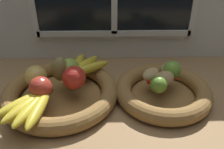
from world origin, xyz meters
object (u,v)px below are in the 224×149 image
fruit_bowl_left (61,93)px  lime_near (159,85)px  apple_red_right (74,78)px  lime_far (172,70)px  pear_brown (60,69)px  potato_oblong (151,74)px  chili_pepper (165,80)px  fruit_bowl_right (163,91)px  potato_back (168,71)px  potato_large (165,78)px  banana_bunch_front (31,105)px  apple_red_front (41,88)px  banana_bunch_back (83,66)px  apple_green_back (69,68)px  apple_golden_left (36,76)px

fruit_bowl_left → lime_near: (31.54, -4.22, 5.59)cm
apple_red_right → lime_far: size_ratio=1.23×
lime_near → pear_brown: bearing=166.6°
potato_oblong → lime_far: lime_far is taller
chili_pepper → potato_oblong: bearing=145.6°
fruit_bowl_right → potato_back: potato_back is taller
potato_large → chili_pepper: (0.33, 0.76, -1.32)cm
fruit_bowl_left → banana_bunch_front: (-5.97, -12.20, 4.53)cm
apple_red_front → lime_near: bearing=2.9°
chili_pepper → banana_bunch_back: bearing=155.7°
apple_green_back → pear_brown: 3.32cm
apple_green_back → banana_bunch_front: bearing=-116.9°
apple_red_front → lime_far: apple_red_front is taller
banana_bunch_back → lime_near: size_ratio=3.09×
fruit_bowl_left → apple_red_front: bearing=-125.7°
pear_brown → apple_red_front: bearing=-115.1°
apple_red_front → potato_large: (38.68, 6.03, -1.14)cm
banana_bunch_front → banana_bunch_back: bearing=59.4°
pear_brown → potato_back: bearing=2.3°
fruit_bowl_left → banana_bunch_back: bearing=54.2°
banana_bunch_front → potato_back: size_ratio=2.87×
pear_brown → potato_large: bearing=-5.5°
apple_green_back → potato_back: size_ratio=1.08×
apple_red_front → lime_near: 35.92cm
apple_golden_left → apple_red_right: apple_red_right is taller
fruit_bowl_right → lime_near: 7.53cm
apple_red_front → potato_large: size_ratio=1.00×
potato_large → lime_near: lime_near is taller
apple_red_right → potato_back: (31.34, 6.05, -1.47)cm
apple_red_right → banana_bunch_back: (1.90, 11.09, -2.10)cm
fruit_bowl_left → lime_far: size_ratio=6.26×
apple_green_back → banana_bunch_front: 19.42cm
apple_green_back → lime_near: apple_green_back is taller
fruit_bowl_right → apple_green_back: (-31.58, 5.04, 6.40)cm
potato_large → lime_far: 5.40cm
banana_bunch_front → potato_back: bearing=21.8°
apple_red_front → banana_bunch_front: apple_red_front is taller
apple_green_back → potato_large: 32.00cm
fruit_bowl_left → potato_oblong: potato_oblong is taller
chili_pepper → fruit_bowl_left: bearing=175.2°
fruit_bowl_left → potato_back: (36.52, 4.78, 5.17)cm
potato_large → chili_pepper: potato_large is taller
fruit_bowl_left → pear_brown: (0.03, 3.29, 7.12)cm
apple_golden_left → banana_bunch_front: size_ratio=0.37×
apple_red_front → fruit_bowl_right: bearing=8.9°
fruit_bowl_right → apple_golden_left: (-41.64, 0.22, 6.38)cm
potato_large → lime_near: 5.08cm
fruit_bowl_right → chili_pepper: chili_pepper is taller
banana_bunch_back → lime_far: (30.55, -5.61, 1.40)cm
apple_golden_left → potato_back: 44.07cm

